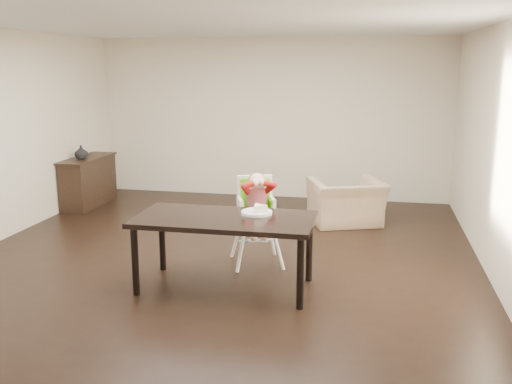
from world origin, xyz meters
TOP-DOWN VIEW (x-y plane):
  - ground at (0.00, 0.00)m, footprint 7.00×7.00m
  - room_walls at (0.00, 0.00)m, footprint 6.02×7.02m
  - dining_table at (0.29, -0.72)m, footprint 1.80×0.90m
  - high_chair at (0.45, 0.08)m, footprint 0.57×0.57m
  - plate at (0.59, -0.53)m, footprint 0.37×0.37m
  - armchair at (1.38, 1.96)m, footprint 1.16×0.95m
  - sideboard at (-2.78, 2.24)m, footprint 0.44×1.26m
  - vase at (-2.78, 2.07)m, footprint 0.23×0.24m

SIDE VIEW (x-z plane):
  - ground at x=0.00m, z-range 0.00..0.00m
  - sideboard at x=-2.78m, z-range 0.00..0.79m
  - armchair at x=1.38m, z-range 0.00..0.87m
  - dining_table at x=0.29m, z-range 0.30..1.05m
  - high_chair at x=0.45m, z-range 0.22..1.28m
  - plate at x=0.59m, z-range 0.74..0.83m
  - vase at x=-2.78m, z-range 0.79..1.00m
  - room_walls at x=0.00m, z-range 0.50..3.21m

